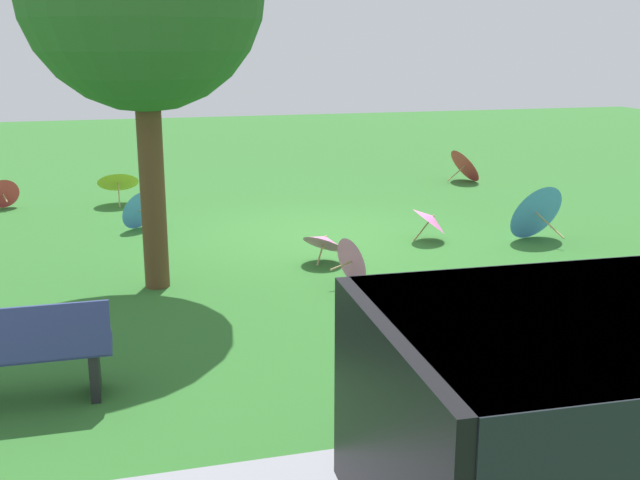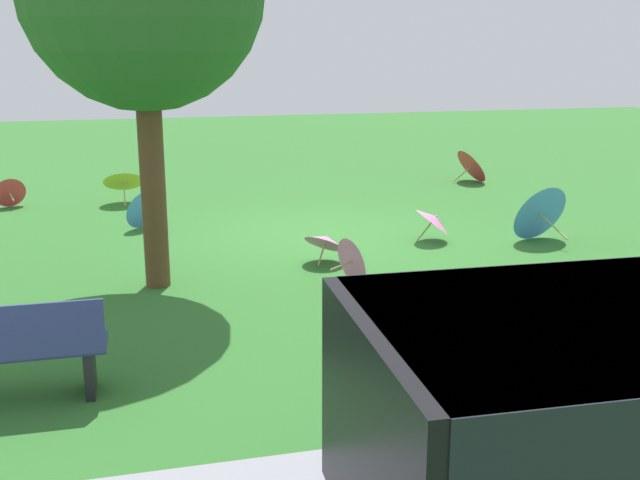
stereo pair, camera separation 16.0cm
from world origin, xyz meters
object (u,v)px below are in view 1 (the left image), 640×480
parasol_pink_0 (354,260)px  parasol_yellow_1 (118,180)px  parasol_pink_3 (324,240)px  parasol_red_1 (2,192)px  parasol_red_0 (467,164)px  parasol_pink_1 (431,219)px  parasol_blue_1 (137,209)px  park_bench (11,354)px  parasol_blue_0 (532,209)px

parasol_pink_0 → parasol_yellow_1: 6.41m
parasol_pink_3 → parasol_yellow_1: parasol_yellow_1 is taller
parasol_pink_0 → parasol_red_1: parasol_pink_0 is taller
parasol_red_0 → parasol_pink_0: bearing=54.0°
parasol_pink_0 → parasol_pink_1: 2.49m
parasol_blue_1 → parasol_red_1: parasol_blue_1 is taller
park_bench → parasol_pink_3: 5.00m
parasol_blue_0 → parasol_yellow_1: 7.45m
parasol_red_0 → parasol_blue_0: parasol_blue_0 is taller
park_bench → parasol_pink_1: bearing=-142.8°
parasol_red_0 → parasol_pink_0: 7.75m
parasol_blue_0 → parasol_pink_0: (3.30, 1.44, -0.16)m
parasol_pink_3 → parasol_pink_1: bearing=-158.8°
parasol_pink_1 → parasol_blue_0: bearing=168.7°
parasol_blue_1 → parasol_yellow_1: bearing=-82.7°
park_bench → parasol_blue_0: bearing=-151.1°
parasol_blue_0 → parasol_red_1: (8.10, -4.54, -0.18)m
parasol_red_0 → parasol_pink_0: (4.55, 6.27, -0.08)m
parasol_pink_0 → parasol_pink_3: 1.02m
parasol_pink_1 → parasol_blue_1: bearing=-24.7°
parasol_pink_1 → parasol_red_0: bearing=-121.5°
parasol_red_1 → park_bench: bearing=97.3°
parasol_pink_0 → parasol_pink_1: bearing=-135.5°
parasol_red_0 → parasol_pink_3: 7.03m
park_bench → parasol_pink_3: bearing=-136.4°
parasol_pink_3 → parasol_blue_0: bearing=-172.9°
parasol_blue_0 → park_bench: bearing=28.9°
parasol_blue_1 → parasol_yellow_1: (0.27, -2.07, 0.14)m
parasol_blue_1 → parasol_pink_3: size_ratio=0.92×
parasol_blue_1 → parasol_pink_0: size_ratio=1.13×
parasol_red_0 → parasol_blue_1: 7.50m
parasol_pink_3 → parasol_red_1: parasol_red_1 is taller
parasol_red_0 → parasol_pink_1: size_ratio=1.33×
parasol_blue_0 → parasol_pink_3: parasol_blue_0 is taller
parasol_red_0 → parasol_pink_3: parasol_red_0 is taller
parasol_pink_3 → park_bench: bearing=43.6°
parasol_red_0 → parasol_pink_3: (4.66, 5.26, -0.07)m
parasol_pink_0 → parasol_pink_3: bearing=-84.0°
park_bench → parasol_red_1: 8.48m
parasol_yellow_1 → parasol_pink_3: bearing=119.1°
parasol_blue_1 → parasol_pink_1: 4.70m
parasol_red_0 → parasol_pink_1: 5.31m
parasol_yellow_1 → parasol_red_0: bearing=-176.2°
parasol_red_0 → parasol_blue_1: bearing=20.0°
parasol_pink_1 → parasol_pink_3: bearing=21.2°
parasol_pink_3 → parasol_red_1: size_ratio=1.24×
parasol_blue_1 → parasol_pink_3: parasol_blue_1 is taller
parasol_blue_0 → parasol_pink_3: size_ratio=1.32×
parasol_blue_1 → parasol_red_1: size_ratio=1.13×
parasol_red_0 → parasol_red_1: 9.36m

